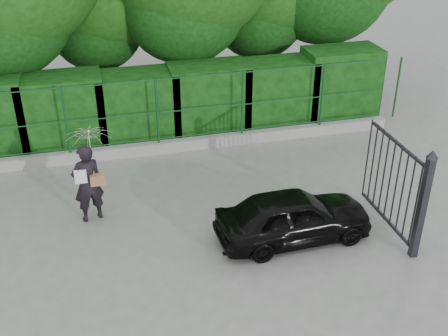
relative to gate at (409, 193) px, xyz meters
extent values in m
plane|color=gray|center=(-4.60, 0.72, -1.19)|extent=(80.00, 80.00, 0.00)
cube|color=#9E9E99|center=(-4.60, 5.22, -1.04)|extent=(14.00, 0.25, 0.30)
cylinder|color=#11431E|center=(-6.50, 5.22, 0.01)|extent=(0.06, 0.06, 1.80)
cylinder|color=#11431E|center=(-4.20, 5.22, 0.01)|extent=(0.06, 0.06, 1.80)
cylinder|color=#11431E|center=(-1.90, 5.22, 0.01)|extent=(0.06, 0.06, 1.80)
cylinder|color=#11431E|center=(0.40, 5.22, 0.01)|extent=(0.06, 0.06, 1.80)
cylinder|color=#11431E|center=(2.70, 5.22, 0.01)|extent=(0.06, 0.06, 1.80)
cylinder|color=#11431E|center=(-4.60, 5.22, -0.79)|extent=(13.60, 0.03, 0.03)
cylinder|color=#11431E|center=(-4.60, 5.22, -0.04)|extent=(13.60, 0.03, 0.03)
cylinder|color=#11431E|center=(-4.60, 5.22, 0.86)|extent=(13.60, 0.03, 0.03)
cube|color=black|center=(-6.60, 6.22, -0.17)|extent=(2.20, 1.20, 2.03)
cube|color=black|center=(-4.60, 6.22, -0.22)|extent=(2.20, 1.20, 1.93)
cube|color=black|center=(-2.60, 6.22, -0.19)|extent=(2.20, 1.20, 1.99)
cube|color=black|center=(-0.60, 6.22, -0.22)|extent=(2.20, 1.20, 1.94)
cube|color=black|center=(1.40, 6.22, -0.12)|extent=(2.20, 1.20, 2.14)
cylinder|color=black|center=(-7.60, 7.92, 1.06)|extent=(0.36, 0.36, 4.50)
cylinder|color=black|center=(-5.10, 9.22, 0.44)|extent=(0.36, 0.36, 3.25)
cylinder|color=black|center=(-2.60, 8.22, 0.94)|extent=(0.36, 0.36, 4.25)
cylinder|color=black|center=(-0.10, 8.92, 0.56)|extent=(0.36, 0.36, 3.50)
cylinder|color=black|center=(1.90, 8.52, 1.19)|extent=(0.36, 0.36, 4.75)
cube|color=#24242A|center=(0.00, -0.48, -0.09)|extent=(0.14, 0.14, 2.20)
cone|color=#24242A|center=(0.00, -0.48, 1.09)|extent=(0.22, 0.22, 0.16)
cube|color=#24242A|center=(0.00, 0.67, -1.04)|extent=(0.05, 2.00, 0.06)
cube|color=#24242A|center=(0.00, 0.67, 0.76)|extent=(0.05, 2.00, 0.06)
cylinder|color=#24242A|center=(0.00, -0.28, -0.14)|extent=(0.04, 0.04, 1.90)
cylinder|color=#24242A|center=(0.00, -0.03, -0.14)|extent=(0.04, 0.04, 1.90)
cylinder|color=#24242A|center=(0.00, 0.22, -0.14)|extent=(0.04, 0.04, 1.90)
cylinder|color=#24242A|center=(0.00, 0.47, -0.14)|extent=(0.04, 0.04, 1.90)
cylinder|color=#24242A|center=(0.00, 0.72, -0.14)|extent=(0.04, 0.04, 1.90)
cylinder|color=#24242A|center=(0.00, 0.97, -0.14)|extent=(0.04, 0.04, 1.90)
cylinder|color=#24242A|center=(0.00, 1.22, -0.14)|extent=(0.04, 0.04, 1.90)
cylinder|color=#24242A|center=(0.00, 1.47, -0.14)|extent=(0.04, 0.04, 1.90)
cylinder|color=#24242A|center=(0.00, 1.72, -0.14)|extent=(0.04, 0.04, 1.90)
imported|color=black|center=(-6.11, 2.45, -0.29)|extent=(0.75, 0.59, 1.80)
imported|color=white|center=(-5.96, 2.50, 0.50)|extent=(0.95, 0.97, 0.87)
cube|color=#9B6843|center=(-5.89, 2.37, -0.19)|extent=(0.32, 0.15, 0.24)
cube|color=white|center=(-6.23, 2.33, -0.04)|extent=(0.25, 0.02, 0.32)
imported|color=black|center=(-2.11, 0.68, -0.64)|extent=(3.25, 1.41, 1.09)
camera|label=1|loc=(-5.86, -8.19, 5.75)|focal=45.00mm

